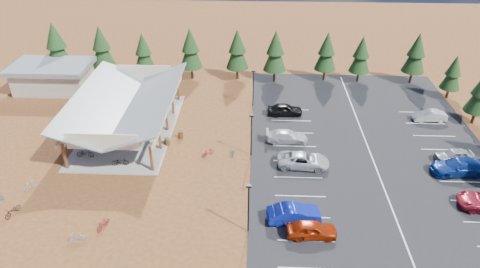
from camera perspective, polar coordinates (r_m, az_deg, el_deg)
ground at (r=46.80m, az=-4.73°, el=-4.04°), size 140.00×140.00×0.00m
asphalt_lot at (r=50.64m, az=16.97°, el=-2.42°), size 27.00×44.00×0.04m
concrete_pad at (r=54.55m, az=-14.37°, el=0.64°), size 10.60×18.60×0.10m
bike_pavilion at (r=52.79m, az=-14.90°, el=4.16°), size 11.65×19.40×4.97m
outbuilding at (r=67.89m, az=-23.67°, el=7.05°), size 11.00×7.00×3.90m
lamp_post_0 at (r=36.78m, az=1.13°, el=-9.50°), size 0.50×0.25×5.14m
lamp_post_1 at (r=46.52m, az=1.52°, el=0.21°), size 0.50×0.25×5.14m
lamp_post_2 at (r=57.12m, az=1.77°, el=6.44°), size 0.50×0.25×5.14m
trash_bin_0 at (r=50.30m, az=-9.70°, el=-1.04°), size 0.60×0.60×0.90m
trash_bin_1 at (r=51.44m, az=-7.92°, el=-0.09°), size 0.60×0.60×0.90m
pine_0 at (r=70.27m, az=-23.32°, el=10.89°), size 3.79×3.79×8.82m
pine_1 at (r=68.52m, az=-18.01°, el=11.06°), size 3.49×3.49×8.13m
pine_2 at (r=66.34m, az=-12.75°, el=10.67°), size 3.11×3.11×7.26m
pine_3 at (r=65.16m, az=-6.62°, el=11.27°), size 3.42×3.42×7.96m
pine_4 at (r=64.55m, az=-0.37°, el=11.23°), size 3.38×3.38×7.87m
pine_5 at (r=63.90m, az=4.74°, el=10.98°), size 3.44×3.44×8.01m
pine_6 at (r=65.58m, az=11.47°, el=10.75°), size 3.24×3.24×7.54m
pine_7 at (r=66.25m, az=15.85°, el=10.18°), size 3.08×3.08×7.17m
pine_8 at (r=68.36m, az=22.44°, el=9.96°), size 3.33×3.33×7.76m
pine_13 at (r=65.70m, az=26.55°, el=7.34°), size 2.71×2.71×6.32m
bike_0 at (r=50.35m, az=-19.96°, el=-2.43°), size 1.92×0.70×1.01m
bike_1 at (r=52.86m, az=-17.74°, el=-0.28°), size 1.71×0.51×1.03m
bike_2 at (r=57.24m, az=-15.95°, el=2.50°), size 1.80×1.09×0.89m
bike_3 at (r=61.14m, az=-15.16°, el=4.56°), size 1.61×0.81×0.93m
bike_4 at (r=47.81m, az=-15.70°, el=-3.57°), size 1.91×0.85×0.97m
bike_5 at (r=51.69m, az=-12.58°, el=-0.31°), size 1.53×0.73×0.88m
bike_6 at (r=53.90m, az=-13.18°, el=1.02°), size 1.70×0.63×0.89m
bike_7 at (r=58.54m, az=-12.32°, el=3.75°), size 1.73×0.82×1.00m
bike_8 at (r=45.21m, az=-28.04°, el=-9.02°), size 1.14×1.92×0.95m
bike_9 at (r=47.86m, az=-26.19°, el=-6.08°), size 0.99×1.64×0.95m
bike_11 at (r=40.57m, az=-17.79°, el=-11.39°), size 1.03×1.67×0.97m
bike_13 at (r=40.06m, az=-20.89°, el=-12.76°), size 1.67×0.78×0.97m
bike_14 at (r=47.90m, az=-0.92°, el=-2.39°), size 0.60×1.61×0.84m
bike_15 at (r=47.83m, az=-4.30°, el=-2.47°), size 1.46×1.39×0.95m
car_0 at (r=38.32m, az=9.54°, el=-12.43°), size 4.45×1.92×1.50m
car_1 at (r=39.52m, az=7.21°, el=-10.46°), size 5.05×2.34×1.60m
car_2 at (r=46.36m, az=8.45°, el=-3.48°), size 5.68×2.85×1.54m
car_3 at (r=50.35m, az=6.26°, el=-0.31°), size 4.95×2.12×1.42m
car_4 at (r=56.04m, az=6.03°, el=3.27°), size 4.56×2.01×1.53m
car_7 at (r=50.29m, az=27.14°, el=-3.90°), size 5.94×2.80×1.67m
car_8 at (r=52.31m, az=26.62°, el=-2.53°), size 4.30×2.16×1.41m
car_9 at (r=59.50m, az=23.94°, el=2.24°), size 4.28×1.72×1.38m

